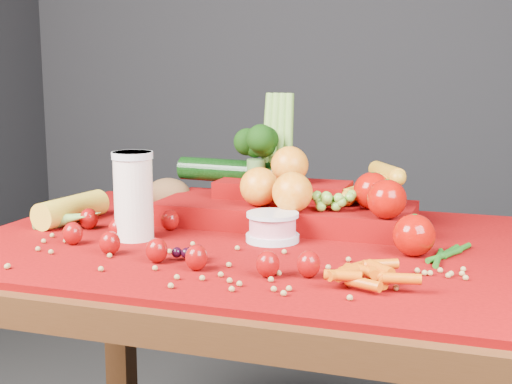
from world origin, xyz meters
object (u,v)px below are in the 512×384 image
(milk_glass, at_px, (133,193))
(produce_mound, at_px, (295,196))
(table, at_px, (253,294))
(yogurt_bowl, at_px, (273,226))

(milk_glass, relative_size, produce_mound, 0.28)
(table, height_order, milk_glass, milk_glass)
(milk_glass, height_order, produce_mound, produce_mound)
(produce_mound, bearing_deg, table, -104.17)
(yogurt_bowl, relative_size, produce_mound, 0.17)
(milk_glass, distance_m, yogurt_bowl, 0.27)
(yogurt_bowl, bearing_deg, table, -177.88)
(table, height_order, produce_mound, produce_mound)
(table, height_order, yogurt_bowl, yogurt_bowl)
(table, distance_m, milk_glass, 0.30)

